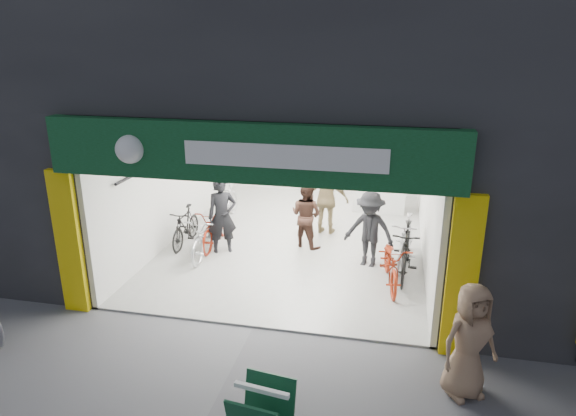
% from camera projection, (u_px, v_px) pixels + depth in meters
% --- Properties ---
extents(ground, '(60.00, 60.00, 0.00)m').
position_uv_depth(ground, '(253.00, 328.00, 8.68)').
color(ground, '#56565B').
rests_on(ground, ground).
extents(building, '(17.00, 10.27, 8.00)m').
position_uv_depth(building, '(346.00, 52.00, 11.73)').
color(building, '#232326').
rests_on(building, ground).
extents(bike_left_front, '(0.69, 1.86, 0.97)m').
position_uv_depth(bike_left_front, '(207.00, 235.00, 11.36)').
color(bike_left_front, silver).
rests_on(bike_left_front, ground).
extents(bike_left_midfront, '(0.46, 1.56, 0.93)m').
position_uv_depth(bike_left_midfront, '(186.00, 227.00, 11.92)').
color(bike_left_midfront, black).
rests_on(bike_left_midfront, ground).
extents(bike_left_midback, '(0.68, 1.83, 0.95)m').
position_uv_depth(bike_left_midback, '(216.00, 226.00, 11.92)').
color(bike_left_midback, maroon).
rests_on(bike_left_midback, ground).
extents(bike_left_back, '(0.49, 1.69, 1.01)m').
position_uv_depth(bike_left_back, '(227.00, 202.00, 13.55)').
color(bike_left_back, '#B2B2B6').
rests_on(bike_left_back, ground).
extents(bike_right_front, '(0.64, 1.87, 1.11)m').
position_uv_depth(bike_right_front, '(406.00, 252.00, 10.34)').
color(bike_right_front, black).
rests_on(bike_right_front, ground).
extents(bike_right_mid, '(0.86, 1.86, 0.94)m').
position_uv_depth(bike_right_mid, '(391.00, 263.00, 10.01)').
color(bike_right_mid, '#9A240E').
rests_on(bike_right_mid, ground).
extents(bike_right_back, '(0.77, 1.85, 1.08)m').
position_uv_depth(bike_right_back, '(406.00, 242.00, 10.88)').
color(bike_right_back, silver).
rests_on(bike_right_back, ground).
extents(customer_a, '(0.77, 0.67, 1.77)m').
position_uv_depth(customer_a, '(222.00, 216.00, 11.37)').
color(customer_a, black).
rests_on(customer_a, ground).
extents(customer_b, '(0.93, 0.84, 1.57)m').
position_uv_depth(customer_b, '(306.00, 215.00, 11.73)').
color(customer_b, '#39221A').
rests_on(customer_b, ground).
extents(customer_c, '(1.20, 0.88, 1.67)m').
position_uv_depth(customer_c, '(369.00, 230.00, 10.69)').
color(customer_c, black).
rests_on(customer_c, ground).
extents(customer_d, '(1.10, 0.55, 1.81)m').
position_uv_depth(customer_d, '(327.00, 199.00, 12.46)').
color(customer_d, '#948056').
rests_on(customer_d, ground).
extents(pedestrian_near, '(0.97, 0.86, 1.66)m').
position_uv_depth(pedestrian_near, '(469.00, 341.00, 6.84)').
color(pedestrian_near, '#8E6D53').
rests_on(pedestrian_near, ground).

